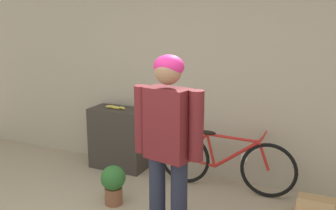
{
  "coord_description": "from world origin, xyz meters",
  "views": [
    {
      "loc": [
        1.62,
        -2.04,
        2.1
      ],
      "look_at": [
        0.26,
        0.91,
        1.33
      ],
      "focal_mm": 42.0,
      "sensor_mm": 36.0,
      "label": 1
    }
  ],
  "objects_px": {
    "bicycle": "(225,162)",
    "banana": "(116,107)",
    "potted_plant": "(113,183)",
    "person": "(168,137)"
  },
  "relations": [
    {
      "from": "bicycle",
      "to": "banana",
      "type": "height_order",
      "value": "banana"
    },
    {
      "from": "bicycle",
      "to": "potted_plant",
      "type": "height_order",
      "value": "bicycle"
    },
    {
      "from": "person",
      "to": "bicycle",
      "type": "height_order",
      "value": "person"
    },
    {
      "from": "person",
      "to": "potted_plant",
      "type": "height_order",
      "value": "person"
    },
    {
      "from": "person",
      "to": "bicycle",
      "type": "bearing_deg",
      "value": 96.03
    },
    {
      "from": "bicycle",
      "to": "potted_plant",
      "type": "relative_size",
      "value": 3.74
    },
    {
      "from": "potted_plant",
      "to": "person",
      "type": "bearing_deg",
      "value": -27.62
    },
    {
      "from": "bicycle",
      "to": "potted_plant",
      "type": "xyz_separation_m",
      "value": [
        -1.01,
        -0.88,
        -0.1
      ]
    },
    {
      "from": "person",
      "to": "potted_plant",
      "type": "relative_size",
      "value": 3.89
    },
    {
      "from": "person",
      "to": "bicycle",
      "type": "xyz_separation_m",
      "value": [
        0.12,
        1.35,
        -0.69
      ]
    }
  ]
}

